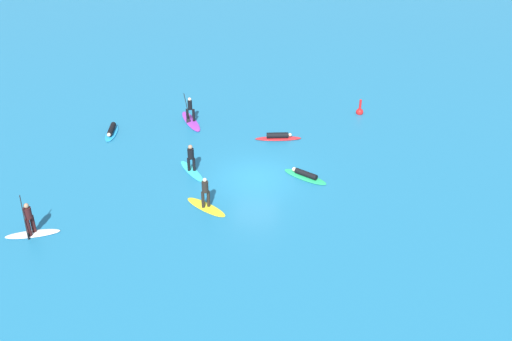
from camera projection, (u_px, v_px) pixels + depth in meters
name	position (u px, v px, depth m)	size (l,w,h in m)	color
ground_plane	(256.00, 178.00, 34.04)	(120.00, 120.00, 0.00)	#1E6B93
surfer_on_yellow_board	(206.00, 199.00, 31.26)	(2.56, 2.06, 1.79)	yellow
surfer_on_blue_board	(111.00, 131.00, 38.68)	(0.98, 2.62, 0.42)	#1E8CD1
surfer_on_white_board	(31.00, 226.00, 29.25)	(2.63, 1.38, 2.38)	white
surfer_on_red_board	(278.00, 137.00, 37.98)	(2.92, 1.02, 0.44)	red
surfer_on_green_board	(305.00, 175.00, 34.04)	(2.71, 2.02, 0.40)	#23B266
surfer_on_purple_board	(191.00, 117.00, 39.95)	(2.16, 3.16, 2.17)	purple
surfer_on_teal_board	(191.00, 164.00, 34.38)	(2.04, 2.46, 1.73)	#33C6CC
marker_buoy	(360.00, 111.00, 41.12)	(0.50, 0.50, 1.14)	red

